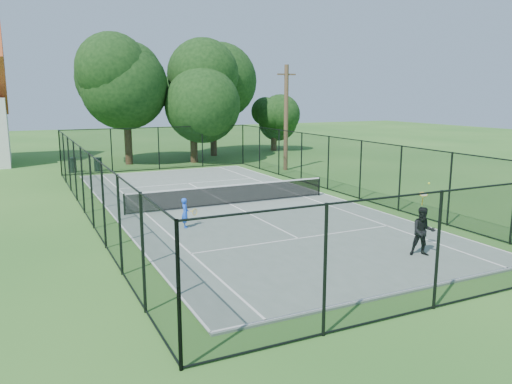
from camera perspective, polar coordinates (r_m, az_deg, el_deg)
name	(u,v)px	position (r m, az deg, el deg)	size (l,w,h in m)	color
ground	(231,206)	(23.92, -2.93, -1.56)	(120.00, 120.00, 0.00)	#265B1F
tennis_court	(231,205)	(23.91, -2.93, -1.49)	(11.00, 24.00, 0.06)	slate
tennis_net	(230,194)	(23.80, -2.94, -0.20)	(10.08, 0.08, 0.95)	black
fence	(230,175)	(23.64, -2.96, 1.99)	(13.10, 26.10, 3.00)	black
tree_near_left	(126,90)	(38.99, -14.66, 11.20)	(6.92, 6.92, 9.02)	#332114
tree_near_mid	(193,95)	(39.11, -7.25, 10.92)	(6.43, 6.43, 8.41)	#332114
tree_near_right	(213,87)	(43.45, -4.97, 11.90)	(6.71, 6.71, 9.26)	#332114
tree_far_right	(274,118)	(47.46, 2.07, 8.50)	(3.80, 3.80, 5.02)	#332114
trash_bin_left	(72,165)	(36.19, -20.26, 2.91)	(0.58, 0.58, 1.03)	black
trash_bin_right	(98,164)	(36.30, -17.61, 3.04)	(0.58, 0.58, 0.94)	black
utility_pole	(286,117)	(34.98, 3.45, 8.52)	(1.40, 0.30, 7.23)	#4C3823
player_blue	(185,213)	(19.82, -8.09, -2.38)	(0.77, 0.49, 1.18)	blue
player_black	(423,231)	(17.09, 18.55, -4.29)	(1.00, 0.95, 2.33)	black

